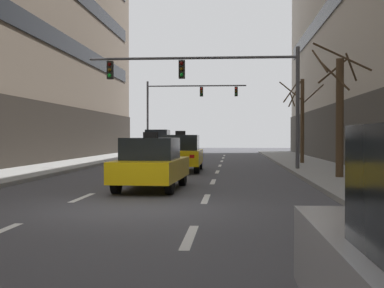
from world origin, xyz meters
The scene contains 23 objects.
ground_plane centered at (0.00, 0.00, 0.00)m, with size 120.00×120.00×0.00m, color #424247.
lane_stripe_l1_s4 centered at (-1.62, 2.00, 0.00)m, with size 0.16×2.00×0.01m, color silver.
lane_stripe_l1_s5 centered at (-1.62, 7.00, 0.00)m, with size 0.16×2.00×0.01m, color silver.
lane_stripe_l1_s6 centered at (-1.62, 12.00, 0.00)m, with size 0.16×2.00×0.01m, color silver.
lane_stripe_l1_s7 centered at (-1.62, 17.00, 0.00)m, with size 0.16×2.00×0.01m, color silver.
lane_stripe_l1_s8 centered at (-1.62, 22.00, 0.00)m, with size 0.16×2.00×0.01m, color silver.
lane_stripe_l1_s9 centered at (-1.62, 27.00, 0.00)m, with size 0.16×2.00×0.01m, color silver.
lane_stripe_l1_s10 centered at (-1.62, 32.00, 0.00)m, with size 0.16×2.00×0.01m, color silver.
lane_stripe_l2_s3 centered at (1.62, -3.00, 0.00)m, with size 0.16×2.00×0.01m, color silver.
lane_stripe_l2_s4 centered at (1.62, 2.00, 0.00)m, with size 0.16×2.00×0.01m, color silver.
lane_stripe_l2_s5 centered at (1.62, 7.00, 0.00)m, with size 0.16×2.00×0.01m, color silver.
lane_stripe_l2_s6 centered at (1.62, 12.00, 0.00)m, with size 0.16×2.00×0.01m, color silver.
lane_stripe_l2_s7 centered at (1.62, 17.00, 0.00)m, with size 0.16×2.00×0.01m, color silver.
lane_stripe_l2_s8 centered at (1.62, 22.00, 0.00)m, with size 0.16×2.00×0.01m, color silver.
lane_stripe_l2_s9 centered at (1.62, 27.00, 0.00)m, with size 0.16×2.00×0.01m, color silver.
lane_stripe_l2_s10 centered at (1.62, 32.00, 0.00)m, with size 0.16×2.00×0.01m, color silver.
taxi_driving_0 centered at (-0.13, 4.16, 0.77)m, with size 1.92×4.23×1.73m.
taxi_driving_1 centered at (-0.06, 12.23, 0.82)m, with size 1.93×4.48×1.85m.
car_driving_2 centered at (-3.11, 25.97, 1.03)m, with size 1.91×4.34×2.08m.
traffic_signal_0 centered at (1.65, 12.53, 4.16)m, with size 9.71×0.35×5.54m.
traffic_signal_1 centered at (-2.19, 34.31, 4.72)m, with size 8.84×0.34×6.36m.
street_tree_0 centered at (6.13, 7.69, 2.47)m, with size 1.96×1.85×4.71m.
street_tree_2 centered at (6.09, 17.69, 2.73)m, with size 2.42×2.41×4.62m.
Camera 1 is at (2.30, -11.17, 1.61)m, focal length 48.18 mm.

